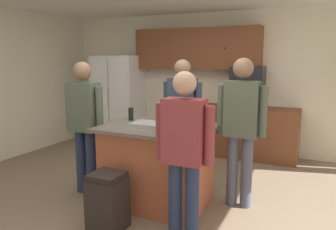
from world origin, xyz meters
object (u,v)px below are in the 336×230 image
object	(u,v)px
kitchen_island	(158,165)
glass_dark_ale	(172,122)
person_guest_by_door	(241,122)
trash_bin	(108,202)
glass_pilsner	(199,119)
glass_short_whisky	(182,123)
tumbler_amber	(159,124)
serving_tray	(151,124)
person_guest_right	(84,119)
refrigerator	(119,100)
microwave_over_range	(248,76)
glass_stout_tall	(131,114)
person_guest_left	(184,148)
person_elder_center	(182,112)

from	to	relation	value
kitchen_island	glass_dark_ale	world-z (taller)	glass_dark_ale
person_guest_by_door	trash_bin	xyz separation A→B (m)	(-1.09, -1.13, -0.72)
glass_pilsner	glass_short_whisky	bearing A→B (deg)	-101.05
glass_dark_ale	tumbler_amber	xyz separation A→B (m)	(-0.08, -0.15, -0.01)
person_guest_by_door	glass_short_whisky	xyz separation A→B (m)	(-0.55, -0.46, 0.03)
glass_short_whisky	trash_bin	world-z (taller)	glass_short_whisky
glass_short_whisky	serving_tray	distance (m)	0.43
person_guest_right	glass_dark_ale	world-z (taller)	person_guest_right
refrigerator	microwave_over_range	bearing A→B (deg)	2.60
kitchen_island	person_guest_right	bearing A→B (deg)	-175.08
person_guest_by_door	glass_dark_ale	bearing A→B (deg)	12.05
microwave_over_range	person_guest_right	bearing A→B (deg)	-121.66
glass_stout_tall	glass_short_whisky	bearing A→B (deg)	-19.33
glass_short_whisky	glass_dark_ale	world-z (taller)	same
refrigerator	tumbler_amber	size ratio (longest dim) A/B	11.49
microwave_over_range	tumbler_amber	size ratio (longest dim) A/B	3.57
person_guest_by_door	tumbler_amber	world-z (taller)	person_guest_by_door
tumbler_amber	glass_dark_ale	bearing A→B (deg)	63.12
person_guest_right	glass_pilsner	bearing A→B (deg)	8.79
person_guest_by_door	glass_dark_ale	size ratio (longest dim) A/B	10.44
person_guest_left	glass_dark_ale	size ratio (longest dim) A/B	9.74
kitchen_island	person_guest_left	size ratio (longest dim) A/B	0.80
person_elder_center	glass_short_whisky	bearing A→B (deg)	20.30
person_elder_center	trash_bin	size ratio (longest dim) A/B	2.85
glass_dark_ale	glass_short_whisky	bearing A→B (deg)	-0.94
refrigerator	person_elder_center	size ratio (longest dim) A/B	1.04
person_guest_by_door	tumbler_amber	xyz separation A→B (m)	(-0.76, -0.61, 0.02)
person_guest_left	glass_dark_ale	xyz separation A→B (m)	(-0.38, 0.57, 0.11)
person_guest_right	glass_dark_ale	size ratio (longest dim) A/B	10.16
refrigerator	tumbler_amber	distance (m)	3.37
refrigerator	glass_pilsner	size ratio (longest dim) A/B	12.69
person_guest_right	trash_bin	xyz separation A→B (m)	(0.81, -0.68, -0.69)
microwave_over_range	person_guest_right	distance (m)	2.99
kitchen_island	glass_pilsner	distance (m)	0.74
glass_dark_ale	serving_tray	size ratio (longest dim) A/B	0.38
glass_stout_tall	glass_dark_ale	xyz separation A→B (m)	(0.70, -0.29, 0.00)
glass_pilsner	trash_bin	distance (m)	1.40
refrigerator	glass_stout_tall	bearing A→B (deg)	-53.36
person_elder_center	glass_short_whisky	world-z (taller)	person_elder_center
tumbler_amber	glass_stout_tall	bearing A→B (deg)	144.63
person_elder_center	glass_stout_tall	xyz separation A→B (m)	(-0.45, -0.64, 0.04)
refrigerator	glass_short_whisky	xyz separation A→B (m)	(2.40, -2.40, 0.15)
person_elder_center	microwave_over_range	bearing A→B (deg)	158.03
microwave_over_range	person_guest_left	xyz separation A→B (m)	(0.06, -3.09, -0.51)
kitchen_island	person_guest_by_door	xyz separation A→B (m)	(0.90, 0.36, 0.53)
person_guest_right	glass_stout_tall	bearing A→B (deg)	23.37
person_guest_left	glass_pilsner	size ratio (longest dim) A/B	11.53
microwave_over_range	person_elder_center	bearing A→B (deg)	-110.02
person_guest_left	glass_short_whisky	bearing A→B (deg)	-18.25
trash_bin	glass_short_whisky	bearing A→B (deg)	51.11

